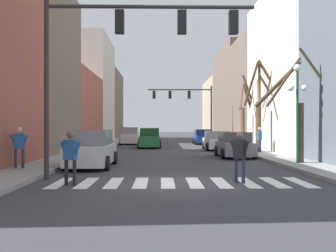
# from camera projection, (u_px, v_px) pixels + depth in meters

# --- Properties ---
(ground_plane) EXTENTS (240.00, 240.00, 0.00)m
(ground_plane) POSITION_uv_depth(u_px,v_px,m) (181.00, 183.00, 13.17)
(ground_plane) COLOR #38383D
(building_row_left) EXTENTS (6.00, 60.35, 12.92)m
(building_row_left) POSITION_uv_depth(u_px,v_px,m) (61.00, 89.00, 37.08)
(building_row_left) COLOR #934C3D
(building_row_left) RESTS_ON ground_plane
(building_row_right) EXTENTS (6.00, 65.75, 11.99)m
(building_row_right) POSITION_uv_depth(u_px,v_px,m) (268.00, 89.00, 39.40)
(building_row_right) COLOR #515B66
(building_row_right) RESTS_ON ground_plane
(crosswalk_stripes) EXTENTS (8.55, 2.60, 0.01)m
(crosswalk_stripes) POSITION_uv_depth(u_px,v_px,m) (181.00, 183.00, 13.22)
(crosswalk_stripes) COLOR white
(crosswalk_stripes) RESTS_ON ground_plane
(traffic_signal_near) EXTENTS (7.54, 0.28, 6.60)m
(traffic_signal_near) POSITION_uv_depth(u_px,v_px,m) (124.00, 42.00, 14.07)
(traffic_signal_near) COLOR #2D2D2D
(traffic_signal_near) RESTS_ON ground_plane
(traffic_signal_far) EXTENTS (6.92, 0.28, 6.24)m
(traffic_signal_far) POSITION_uv_depth(u_px,v_px,m) (188.00, 101.00, 42.04)
(traffic_signal_far) COLOR #2D2D2D
(traffic_signal_far) RESTS_ON ground_plane
(street_lamp_right_corner) EXTENTS (0.95, 0.36, 4.74)m
(street_lamp_right_corner) POSITION_uv_depth(u_px,v_px,m) (297.00, 93.00, 18.87)
(street_lamp_right_corner) COLOR #1E4C2D
(street_lamp_right_corner) RESTS_ON sidewalk_right
(car_parked_right_mid) EXTENTS (2.06, 4.70, 1.53)m
(car_parked_right_mid) POSITION_uv_depth(u_px,v_px,m) (217.00, 141.00, 31.77)
(car_parked_right_mid) COLOR silver
(car_parked_right_mid) RESTS_ON ground_plane
(car_driving_toward_lane) EXTENTS (2.01, 4.82, 1.81)m
(car_driving_toward_lane) POSITION_uv_depth(u_px,v_px,m) (131.00, 136.00, 41.84)
(car_driving_toward_lane) COLOR silver
(car_driving_toward_lane) RESTS_ON ground_plane
(car_parked_right_near) EXTENTS (2.01, 4.73, 1.74)m
(car_parked_right_near) POSITION_uv_depth(u_px,v_px,m) (92.00, 150.00, 18.27)
(car_parked_right_near) COLOR silver
(car_parked_right_near) RESTS_ON ground_plane
(car_parked_left_far) EXTENTS (2.07, 4.57, 1.59)m
(car_parked_left_far) POSITION_uv_depth(u_px,v_px,m) (203.00, 137.00, 41.92)
(car_parked_left_far) COLOR navy
(car_parked_left_far) RESTS_ON ground_plane
(car_at_intersection) EXTENTS (2.03, 4.69, 1.76)m
(car_at_intersection) POSITION_uv_depth(u_px,v_px,m) (150.00, 139.00, 34.89)
(car_at_intersection) COLOR #236B38
(car_at_intersection) RESTS_ON ground_plane
(car_parked_right_far) EXTENTS (2.07, 4.26, 1.56)m
(car_parked_right_far) POSITION_uv_depth(u_px,v_px,m) (235.00, 145.00, 24.05)
(car_parked_right_far) COLOR gray
(car_parked_right_far) RESTS_ON ground_plane
(pedestrian_near_right_corner) EXTENTS (0.58, 0.60, 1.73)m
(pedestrian_near_right_corner) POSITION_uv_depth(u_px,v_px,m) (240.00, 152.00, 13.13)
(pedestrian_near_right_corner) COLOR #282D47
(pedestrian_near_right_corner) RESTS_ON ground_plane
(pedestrian_on_left_sidewalk) EXTENTS (0.75, 0.28, 1.73)m
(pedestrian_on_left_sidewalk) POSITION_uv_depth(u_px,v_px,m) (19.00, 144.00, 16.40)
(pedestrian_on_left_sidewalk) COLOR #282D47
(pedestrian_on_left_sidewalk) RESTS_ON sidewalk_left
(pedestrian_on_right_sidewalk) EXTENTS (0.23, 0.73, 1.70)m
(pedestrian_on_right_sidewalk) POSITION_uv_depth(u_px,v_px,m) (260.00, 137.00, 26.83)
(pedestrian_on_right_sidewalk) COLOR #282D47
(pedestrian_on_right_sidewalk) RESTS_ON sidewalk_right
(pedestrian_waiting_at_curb) EXTENTS (0.74, 0.34, 1.74)m
(pedestrian_waiting_at_curb) POSITION_uv_depth(u_px,v_px,m) (70.00, 153.00, 12.63)
(pedestrian_waiting_at_curb) COLOR black
(pedestrian_waiting_at_curb) RESTS_ON ground_plane
(street_tree_left_mid) EXTENTS (4.21, 0.39, 5.58)m
(street_tree_left_mid) POSITION_uv_depth(u_px,v_px,m) (296.00, 114.00, 19.02)
(street_tree_left_mid) COLOR #473828
(street_tree_left_mid) RESTS_ON sidewalk_right
(street_tree_right_mid) EXTENTS (2.79, 4.03, 6.45)m
(street_tree_right_mid) POSITION_uv_depth(u_px,v_px,m) (260.00, 106.00, 27.73)
(street_tree_right_mid) COLOR brown
(street_tree_right_mid) RESTS_ON sidewalk_right
(street_tree_right_far) EXTENTS (1.96, 2.82, 6.13)m
(street_tree_right_far) POSITION_uv_depth(u_px,v_px,m) (245.00, 115.00, 33.09)
(street_tree_right_far) COLOR brown
(street_tree_right_far) RESTS_ON sidewalk_right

